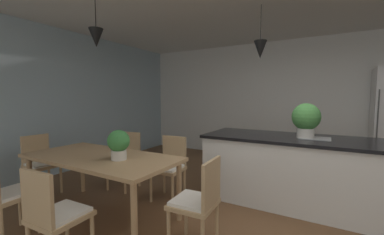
# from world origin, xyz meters

# --- Properties ---
(wall_back_kitchen) EXTENTS (10.00, 0.12, 2.70)m
(wall_back_kitchen) POSITION_xyz_m (0.00, 3.26, 1.35)
(wall_back_kitchen) COLOR silver
(wall_back_kitchen) RESTS_ON ground_plane
(window_wall_left_glazing) EXTENTS (0.06, 8.40, 2.70)m
(window_wall_left_glazing) POSITION_xyz_m (-4.06, 0.00, 1.35)
(window_wall_left_glazing) COLOR #9EB7C6
(window_wall_left_glazing) RESTS_ON ground_plane
(dining_table) EXTENTS (1.90, 0.90, 0.73)m
(dining_table) POSITION_xyz_m (-2.01, -0.64, 0.67)
(dining_table) COLOR tan
(dining_table) RESTS_ON ground_plane
(chair_near_right) EXTENTS (0.42, 0.42, 0.87)m
(chair_near_right) POSITION_xyz_m (-1.58, -1.46, 0.47)
(chair_near_right) COLOR tan
(chair_near_right) RESTS_ON ground_plane
(chair_far_left) EXTENTS (0.44, 0.44, 0.87)m
(chair_far_left) POSITION_xyz_m (-2.44, 0.18, 0.47)
(chair_far_left) COLOR tan
(chair_far_left) RESTS_ON ground_plane
(chair_window_end) EXTENTS (0.42, 0.42, 0.87)m
(chair_window_end) POSITION_xyz_m (-3.33, -0.64, 0.47)
(chair_window_end) COLOR tan
(chair_window_end) RESTS_ON ground_plane
(chair_far_right) EXTENTS (0.43, 0.43, 0.87)m
(chair_far_right) POSITION_xyz_m (-1.58, 0.18, 0.47)
(chair_far_right) COLOR tan
(chair_far_right) RESTS_ON ground_plane
(chair_near_left) EXTENTS (0.43, 0.43, 0.87)m
(chair_near_left) POSITION_xyz_m (-2.43, -1.46, 0.47)
(chair_near_left) COLOR tan
(chair_near_left) RESTS_ON ground_plane
(chair_kitchen_end) EXTENTS (0.42, 0.42, 0.87)m
(chair_kitchen_end) POSITION_xyz_m (-0.68, -0.64, 0.47)
(chair_kitchen_end) COLOR tan
(chair_kitchen_end) RESTS_ON ground_plane
(kitchen_island) EXTENTS (2.28, 0.96, 0.91)m
(kitchen_island) POSITION_xyz_m (-0.09, 0.89, 0.46)
(kitchen_island) COLOR silver
(kitchen_island) RESTS_ON ground_plane
(pendant_over_table) EXTENTS (0.16, 0.16, 0.70)m
(pendant_over_table) POSITION_xyz_m (-2.01, -0.65, 2.11)
(pendant_over_table) COLOR black
(pendant_over_island_main) EXTENTS (0.18, 0.18, 0.73)m
(pendant_over_island_main) POSITION_xyz_m (-0.53, 0.89, 2.09)
(pendant_over_island_main) COLOR black
(potted_plant_on_island) EXTENTS (0.35, 0.35, 0.45)m
(potted_plant_on_island) POSITION_xyz_m (0.08, 0.89, 1.15)
(potted_plant_on_island) COLOR beige
(potted_plant_on_island) RESTS_ON kitchen_island
(potted_plant_on_table) EXTENTS (0.24, 0.24, 0.33)m
(potted_plant_on_table) POSITION_xyz_m (-1.68, -0.66, 0.92)
(potted_plant_on_table) COLOR beige
(potted_plant_on_table) RESTS_ON dining_table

